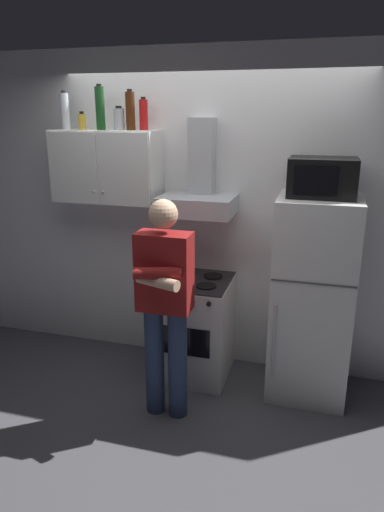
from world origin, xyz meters
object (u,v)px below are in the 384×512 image
range_hood (199,189)px  refrigerator (312,299)px  bottle_vodka_clear (65,111)px  bottle_spice_jar (82,121)px  bottle_rum_dark (130,111)px  person_standing (165,303)px  bottle_wine_green (100,108)px  microwave (322,177)px  bottle_soda_red (144,115)px  bottle_canister_steel (119,119)px  stove_oven (194,327)px  upper_cabinet (107,167)px

range_hood → refrigerator: (0.95, -0.13, -0.80)m
bottle_vodka_clear → bottle_spice_jar: 0.17m
bottle_rum_dark → bottle_vodka_clear: bearing=-179.4°
range_hood → bottle_spice_jar: size_ratio=5.17×
person_standing → bottle_rum_dark: (-0.51, 0.70, 1.30)m
person_standing → bottle_wine_green: bearing=137.5°
microwave → bottle_soda_red: size_ratio=1.88×
bottle_wine_green → bottle_canister_steel: bottle_wine_green is taller
stove_oven → range_hood: bearing=90.0°
refrigerator → bottle_canister_steel: 2.09m
range_hood → person_standing: bearing=-93.9°
range_hood → bottle_wine_green: size_ratio=2.12×
upper_cabinet → bottle_wine_green: bearing=-127.3°
upper_cabinet → bottle_vodka_clear: (-0.34, -0.03, 0.45)m
upper_cabinet → refrigerator: bearing=-4.1°
bottle_spice_jar → bottle_wine_green: bearing=0.6°
stove_oven → bottle_vodka_clear: (-1.14, 0.09, 1.76)m
refrigerator → bottle_rum_dark: bottle_rum_dark is taller
bottle_rum_dark → range_hood: bearing=2.9°
bottle_wine_green → bottle_vodka_clear: 0.32m
upper_cabinet → range_hood: range_hood is taller
person_standing → bottle_soda_red: 1.54m
range_hood → microwave: 0.97m
bottle_spice_jar → bottle_soda_red: 0.53m
microwave → stove_oven: bearing=-178.8°
bottle_canister_steel → upper_cabinet: bearing=167.7°
bottle_vodka_clear → bottle_spice_jar: bottle_vodka_clear is taller
upper_cabinet → bottle_rum_dark: bottle_rum_dark is taller
microwave → bottle_rum_dark: (-1.51, 0.08, 0.46)m
upper_cabinet → bottle_spice_jar: (-0.19, -0.03, 0.37)m
person_standing → bottle_soda_red: (-0.42, 0.76, 1.27)m
bottle_soda_red → stove_oven: bearing=-18.5°
upper_cabinet → bottle_vodka_clear: bearing=-174.4°
stove_oven → bottle_rum_dark: 1.85m
microwave → person_standing: (-1.00, -0.62, -0.84)m
stove_oven → bottle_wine_green: bearing=173.1°
bottle_wine_green → refrigerator: bearing=-3.2°
bottle_wine_green → bottle_vodka_clear: bottle_wine_green is taller
range_hood → bottle_rum_dark: 0.82m
bottle_wine_green → bottle_canister_steel: 0.18m
bottle_canister_steel → bottle_spice_jar: (-0.33, 0.00, -0.02)m
bottle_wine_green → bottle_vodka_clear: size_ratio=1.15×
bottle_canister_steel → bottle_vodka_clear: 0.48m
bottle_wine_green → bottle_spice_jar: bearing=-179.4°
person_standing → refrigerator: bearing=31.2°
microwave → range_hood: bearing=173.5°
range_hood → refrigerator: size_ratio=0.47×
range_hood → bottle_canister_steel: size_ratio=4.02×
bottle_vodka_clear → upper_cabinet: bearing=5.6°
upper_cabinet → bottle_rum_dark: size_ratio=2.89×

